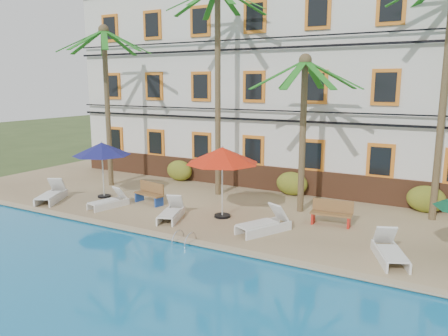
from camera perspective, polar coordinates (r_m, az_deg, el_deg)
The scene contains 21 objects.
ground at distance 15.44m, azimuth -2.32°, elevation -9.52°, with size 100.00×100.00×0.00m, color #384C23.
pool_deck at distance 19.63m, azimuth 5.30°, elevation -4.66°, with size 30.00×12.00×0.25m, color tan.
pool_coping at distance 14.63m, azimuth -4.19°, elevation -9.56°, with size 30.00×0.35×0.06m, color tan.
hotel_building at distance 23.55m, azimuth 10.52°, elevation 10.74°, with size 25.40×6.44×10.22m.
palm_a at distance 22.73m, azimuth -15.13°, elevation 10.56°, with size 4.51×4.51×7.96m.
palm_b at distance 20.05m, azimuth -0.83°, elevation 13.46°, with size 4.51×4.51×9.53m.
palm_c at distance 17.55m, azimuth 10.35°, elevation 7.53°, with size 4.51×4.51×6.29m.
palm_d at distance 18.03m, azimuth 27.09°, elevation 12.19°, with size 4.51×4.51×9.32m.
shrub_left at distance 23.56m, azimuth -5.84°, elevation -0.33°, with size 1.50×0.90×1.10m, color #295E1A.
shrub_mid at distance 20.66m, azimuth 8.86°, elevation -2.02°, with size 1.50×0.90×1.10m, color #295E1A.
shrub_right at distance 19.52m, azimuth 24.89°, elevation -3.70°, with size 1.50×0.90×1.10m, color #295E1A.
umbrella_blue at distance 20.49m, azimuth -15.68°, elevation 2.38°, with size 2.62×2.62×2.61m.
umbrella_red at distance 16.67m, azimuth -0.23°, elevation 1.60°, with size 2.85×2.85×2.85m.
lounger_a at distance 20.88m, azimuth -21.59°, elevation -3.22°, with size 1.57×2.12×0.95m.
lounger_b at distance 19.12m, azimuth -14.77°, elevation -4.21°, with size 0.98×1.80×0.81m.
lounger_c at distance 17.04m, azimuth -6.89°, elevation -5.73°, with size 1.23×1.93×0.86m.
lounger_d at distance 15.53m, azimuth 5.31°, elevation -7.24°, with size 1.56×2.13×0.96m.
lounger_e at distance 14.01m, azimuth 20.82°, elevation -10.08°, with size 1.37×2.02×0.90m.
bench_left at distance 19.28m, azimuth -9.61°, elevation -3.23°, with size 1.56×0.76×0.93m.
bench_right at distance 16.68m, azimuth 13.86°, elevation -5.66°, with size 1.54×0.63×0.93m.
pool_ladder at distance 14.68m, azimuth -5.20°, elevation -9.61°, with size 0.54×0.74×0.74m.
Camera 1 is at (7.55, -12.33, 5.41)m, focal length 35.00 mm.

